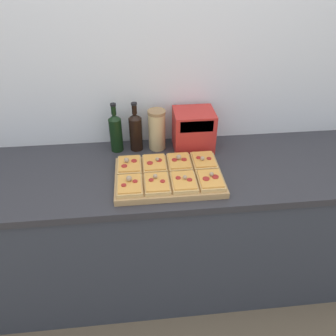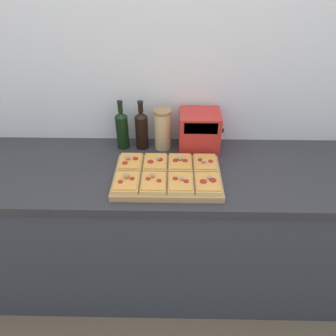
{
  "view_description": "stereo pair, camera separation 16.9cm",
  "coord_description": "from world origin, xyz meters",
  "px_view_note": "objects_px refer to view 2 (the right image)",
  "views": [
    {
      "loc": [
        -0.17,
        -1.12,
        1.95
      ],
      "look_at": [
        -0.03,
        0.25,
        0.97
      ],
      "focal_mm": 35.0,
      "sensor_mm": 36.0,
      "label": 1
    },
    {
      "loc": [
        -0.0,
        -1.13,
        1.95
      ],
      "look_at": [
        -0.03,
        0.25,
        0.97
      ],
      "focal_mm": 35.0,
      "sensor_mm": 36.0,
      "label": 2
    }
  ],
  "objects_px": {
    "cutting_board": "(168,177)",
    "toaster_oven": "(200,132)",
    "olive_oil_bottle": "(122,129)",
    "wine_bottle": "(142,129)",
    "grain_jar_tall": "(163,129)"
  },
  "relations": [
    {
      "from": "cutting_board",
      "to": "toaster_oven",
      "type": "xyz_separation_m",
      "value": [
        0.18,
        0.3,
        0.1
      ]
    },
    {
      "from": "wine_bottle",
      "to": "toaster_oven",
      "type": "distance_m",
      "value": 0.33
    },
    {
      "from": "cutting_board",
      "to": "wine_bottle",
      "type": "distance_m",
      "value": 0.37
    },
    {
      "from": "cutting_board",
      "to": "wine_bottle",
      "type": "xyz_separation_m",
      "value": [
        -0.16,
        0.32,
        0.1
      ]
    },
    {
      "from": "wine_bottle",
      "to": "toaster_oven",
      "type": "bearing_deg",
      "value": -4.26
    },
    {
      "from": "cutting_board",
      "to": "grain_jar_tall",
      "type": "bearing_deg",
      "value": 95.99
    },
    {
      "from": "cutting_board",
      "to": "grain_jar_tall",
      "type": "xyz_separation_m",
      "value": [
        -0.03,
        0.32,
        0.1
      ]
    },
    {
      "from": "cutting_board",
      "to": "toaster_oven",
      "type": "distance_m",
      "value": 0.36
    },
    {
      "from": "cutting_board",
      "to": "olive_oil_bottle",
      "type": "height_order",
      "value": "olive_oil_bottle"
    },
    {
      "from": "grain_jar_tall",
      "to": "toaster_oven",
      "type": "height_order",
      "value": "grain_jar_tall"
    },
    {
      "from": "grain_jar_tall",
      "to": "toaster_oven",
      "type": "relative_size",
      "value": 0.96
    },
    {
      "from": "olive_oil_bottle",
      "to": "wine_bottle",
      "type": "distance_m",
      "value": 0.11
    },
    {
      "from": "toaster_oven",
      "to": "grain_jar_tall",
      "type": "bearing_deg",
      "value": 173.27
    },
    {
      "from": "olive_oil_bottle",
      "to": "toaster_oven",
      "type": "distance_m",
      "value": 0.45
    },
    {
      "from": "wine_bottle",
      "to": "toaster_oven",
      "type": "xyz_separation_m",
      "value": [
        0.33,
        -0.02,
        -0.0
      ]
    }
  ]
}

